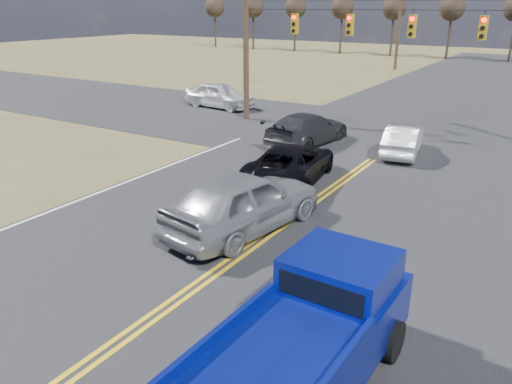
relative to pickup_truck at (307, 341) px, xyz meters
The scene contains 12 objects.
ground 3.80m from the pickup_truck, behind, with size 160.00×160.00×0.00m, color brown.
road_main 10.37m from the pickup_truck, 110.70° to the left, with size 14.00×120.00×0.02m, color #28282B.
road_cross 18.06m from the pickup_truck, 101.68° to the left, with size 120.00×12.00×0.02m, color #28282B.
signal_gantry 18.19m from the pickup_truck, 100.23° to the left, with size 19.60×4.83×10.00m.
utility_poles 17.57m from the pickup_truck, 102.36° to the left, with size 19.60×58.32×10.00m.
treeline 27.28m from the pickup_truck, 97.81° to the left, with size 87.00×117.80×7.40m.
pickup_truck is the anchor object (origin of this frame).
silver_suv 6.61m from the pickup_truck, 132.33° to the left, with size 2.12×5.27×1.79m, color #929499.
black_suv 10.87m from the pickup_truck, 119.61° to the left, with size 2.34×5.08×1.41m, color black.
white_car_queue 15.43m from the pickup_truck, 100.65° to the left, with size 1.38×3.96×1.31m, color silver.
dgrey_car_queue 16.29m from the pickup_truck, 116.35° to the left, with size 2.07×5.08×1.47m, color #323237.
cross_car_west 25.34m from the pickup_truck, 129.11° to the left, with size 4.75×1.91×1.62m, color white.
Camera 1 is at (6.57, -5.93, 6.21)m, focal length 35.00 mm.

